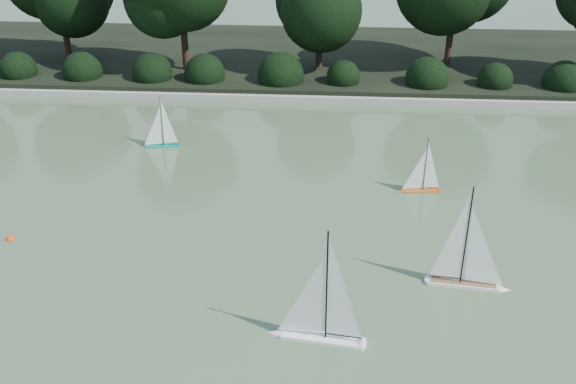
{
  "coord_description": "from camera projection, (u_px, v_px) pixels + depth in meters",
  "views": [
    {
      "loc": [
        1.44,
        -7.91,
        5.81
      ],
      "look_at": [
        0.73,
        2.1,
        0.7
      ],
      "focal_mm": 40.0,
      "sensor_mm": 36.0,
      "label": 1
    }
  ],
  "objects": [
    {
      "name": "sailboat_teal",
      "position": [
        159.0,
        139.0,
        14.77
      ],
      "size": [
        0.93,
        0.29,
        1.26
      ],
      "color": "#05907D",
      "rests_on": "ground"
    },
    {
      "name": "pond_coping",
      "position": [
        280.0,
        98.0,
        17.72
      ],
      "size": [
        40.0,
        0.35,
        0.18
      ],
      "primitive_type": "cube",
      "color": "gray",
      "rests_on": "ground"
    },
    {
      "name": "ground",
      "position": [
        231.0,
        294.0,
        9.76
      ],
      "size": [
        80.0,
        80.0,
        0.0
      ],
      "primitive_type": "plane",
      "color": "#3C5432",
      "rests_on": "ground"
    },
    {
      "name": "sailboat_white_b",
      "position": [
        472.0,
        271.0,
        9.81
      ],
      "size": [
        1.33,
        0.36,
        1.8
      ],
      "color": "white",
      "rests_on": "ground"
    },
    {
      "name": "shrub_hedge",
      "position": [
        282.0,
        76.0,
        18.35
      ],
      "size": [
        29.1,
        1.1,
        1.1
      ],
      "color": "black",
      "rests_on": "ground"
    },
    {
      "name": "sailboat_orange",
      "position": [
        418.0,
        183.0,
        12.74
      ],
      "size": [
        0.89,
        0.23,
        1.21
      ],
      "color": "orange",
      "rests_on": "ground"
    },
    {
      "name": "far_bank",
      "position": [
        290.0,
        57.0,
        21.24
      ],
      "size": [
        40.0,
        8.0,
        0.3
      ],
      "primitive_type": "cube",
      "color": "black",
      "rests_on": "ground"
    },
    {
      "name": "sailboat_white_a",
      "position": [
        314.0,
        321.0,
        8.7
      ],
      "size": [
        1.39,
        0.4,
        1.89
      ],
      "color": "white",
      "rests_on": "ground"
    },
    {
      "name": "race_buoy",
      "position": [
        11.0,
        239.0,
        11.18
      ],
      "size": [
        0.15,
        0.15,
        0.15
      ],
      "primitive_type": "sphere",
      "color": "#F3400C",
      "rests_on": "ground"
    }
  ]
}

